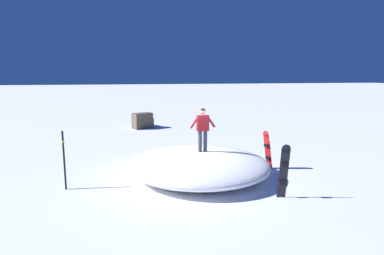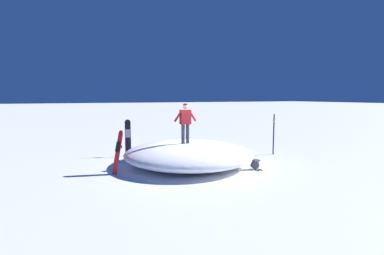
{
  "view_description": "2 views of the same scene",
  "coord_description": "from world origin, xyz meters",
  "px_view_note": "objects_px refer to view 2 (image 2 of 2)",
  "views": [
    {
      "loc": [
        -2.74,
        -10.96,
        3.68
      ],
      "look_at": [
        -0.05,
        -0.07,
        1.82
      ],
      "focal_mm": 29.72,
      "sensor_mm": 36.0,
      "label": 1
    },
    {
      "loc": [
        4.84,
        10.57,
        2.77
      ],
      "look_at": [
        -0.2,
        -0.63,
        1.46
      ],
      "focal_mm": 27.19,
      "sensor_mm": 36.0,
      "label": 2
    }
  ],
  "objects_px": {
    "snowboarder_standing": "(185,120)",
    "snowboard_primary_upright": "(118,151)",
    "trail_marker_pole": "(274,133)",
    "snowboard_secondary_upright": "(128,137)",
    "backpack_near": "(255,164)"
  },
  "relations": [
    {
      "from": "snowboard_secondary_upright",
      "to": "trail_marker_pole",
      "type": "bearing_deg",
      "value": 159.16
    },
    {
      "from": "snowboard_primary_upright",
      "to": "trail_marker_pole",
      "type": "xyz_separation_m",
      "value": [
        -7.4,
        -0.48,
        0.21
      ]
    },
    {
      "from": "snowboarder_standing",
      "to": "snowboard_primary_upright",
      "type": "distance_m",
      "value": 2.87
    },
    {
      "from": "snowboarder_standing",
      "to": "snowboard_primary_upright",
      "type": "relative_size",
      "value": 1.02
    },
    {
      "from": "snowboarder_standing",
      "to": "backpack_near",
      "type": "height_order",
      "value": "snowboarder_standing"
    },
    {
      "from": "snowboarder_standing",
      "to": "trail_marker_pole",
      "type": "distance_m",
      "value": 4.82
    },
    {
      "from": "backpack_near",
      "to": "trail_marker_pole",
      "type": "height_order",
      "value": "trail_marker_pole"
    },
    {
      "from": "trail_marker_pole",
      "to": "backpack_near",
      "type": "bearing_deg",
      "value": 38.47
    },
    {
      "from": "snowboard_primary_upright",
      "to": "backpack_near",
      "type": "bearing_deg",
      "value": 162.39
    },
    {
      "from": "snowboard_secondary_upright",
      "to": "snowboarder_standing",
      "type": "bearing_deg",
      "value": 121.21
    },
    {
      "from": "snowboarder_standing",
      "to": "backpack_near",
      "type": "bearing_deg",
      "value": 142.88
    },
    {
      "from": "snowboard_secondary_upright",
      "to": "backpack_near",
      "type": "distance_m",
      "value": 5.97
    },
    {
      "from": "snowboard_secondary_upright",
      "to": "trail_marker_pole",
      "type": "distance_m",
      "value": 6.89
    },
    {
      "from": "snowboard_primary_upright",
      "to": "snowboard_secondary_upright",
      "type": "relative_size",
      "value": 0.91
    },
    {
      "from": "snowboard_primary_upright",
      "to": "backpack_near",
      "type": "distance_m",
      "value": 5.14
    }
  ]
}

